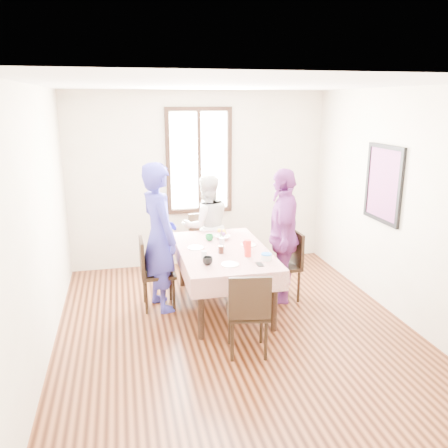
{
  "coord_description": "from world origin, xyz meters",
  "views": [
    {
      "loc": [
        -1.18,
        -4.67,
        2.54
      ],
      "look_at": [
        0.0,
        0.51,
        1.1
      ],
      "focal_mm": 36.46,
      "sensor_mm": 36.0,
      "label": 1
    }
  ],
  "objects": [
    {
      "name": "ground",
      "position": [
        0.0,
        0.0,
        0.0
      ],
      "size": [
        4.5,
        4.5,
        0.0
      ],
      "primitive_type": "plane",
      "color": "black",
      "rests_on": "ground"
    },
    {
      "name": "back_wall",
      "position": [
        0.0,
        2.25,
        1.35
      ],
      "size": [
        4.0,
        0.0,
        4.0
      ],
      "primitive_type": "plane",
      "rotation": [
        1.57,
        0.0,
        0.0
      ],
      "color": "beige",
      "rests_on": "ground"
    },
    {
      "name": "right_wall",
      "position": [
        2.0,
        0.0,
        1.35
      ],
      "size": [
        0.0,
        4.5,
        4.5
      ],
      "primitive_type": "plane",
      "rotation": [
        1.57,
        0.0,
        -1.57
      ],
      "color": "beige",
      "rests_on": "ground"
    },
    {
      "name": "window_frame",
      "position": [
        0.0,
        2.23,
        1.65
      ],
      "size": [
        1.02,
        0.06,
        1.62
      ],
      "primitive_type": "cube",
      "color": "black",
      "rests_on": "back_wall"
    },
    {
      "name": "window_pane",
      "position": [
        0.0,
        2.24,
        1.65
      ],
      "size": [
        0.9,
        0.02,
        1.5
      ],
      "primitive_type": "cube",
      "color": "white",
      "rests_on": "back_wall"
    },
    {
      "name": "art_poster",
      "position": [
        1.98,
        0.3,
        1.55
      ],
      "size": [
        0.04,
        0.76,
        0.96
      ],
      "primitive_type": "cube",
      "color": "red",
      "rests_on": "right_wall"
    },
    {
      "name": "dining_table",
      "position": [
        0.0,
        0.56,
        0.38
      ],
      "size": [
        0.96,
        1.65,
        0.75
      ],
      "primitive_type": "cube",
      "color": "black",
      "rests_on": "ground"
    },
    {
      "name": "tablecloth",
      "position": [
        0.0,
        0.56,
        0.76
      ],
      "size": [
        1.08,
        1.77,
        0.01
      ],
      "primitive_type": "cube",
      "color": "#5D0300",
      "rests_on": "dining_table"
    },
    {
      "name": "chair_left",
      "position": [
        -0.8,
        0.72,
        0.46
      ],
      "size": [
        0.42,
        0.42,
        0.91
      ],
      "primitive_type": "cube",
      "rotation": [
        0.0,
        0.0,
        -1.56
      ],
      "color": "black",
      "rests_on": "ground"
    },
    {
      "name": "chair_right",
      "position": [
        0.8,
        0.61,
        0.46
      ],
      "size": [
        0.44,
        0.44,
        0.91
      ],
      "primitive_type": "cube",
      "rotation": [
        0.0,
        0.0,
        1.63
      ],
      "color": "black",
      "rests_on": "ground"
    },
    {
      "name": "chair_far",
      "position": [
        0.0,
        1.7,
        0.46
      ],
      "size": [
        0.48,
        0.48,
        0.91
      ],
      "primitive_type": "cube",
      "rotation": [
        0.0,
        0.0,
        3.29
      ],
      "color": "black",
      "rests_on": "ground"
    },
    {
      "name": "chair_near",
      "position": [
        0.0,
        -0.58,
        0.46
      ],
      "size": [
        0.48,
        0.48,
        0.91
      ],
      "primitive_type": "cube",
      "rotation": [
        0.0,
        0.0,
        -0.17
      ],
      "color": "black",
      "rests_on": "ground"
    },
    {
      "name": "person_left",
      "position": [
        -0.78,
        0.72,
        0.92
      ],
      "size": [
        0.63,
        0.78,
        1.85
      ],
      "primitive_type": "imported",
      "rotation": [
        0.0,
        0.0,
        1.88
      ],
      "color": "#312E94",
      "rests_on": "ground"
    },
    {
      "name": "person_far",
      "position": [
        0.0,
        1.68,
        0.76
      ],
      "size": [
        0.8,
        0.65,
        1.52
      ],
      "primitive_type": "imported",
      "rotation": [
        0.0,
        0.0,
        3.25
      ],
      "color": "silver",
      "rests_on": "ground"
    },
    {
      "name": "person_right",
      "position": [
        0.78,
        0.61,
        0.87
      ],
      "size": [
        0.74,
        1.1,
        1.74
      ],
      "primitive_type": "imported",
      "rotation": [
        0.0,
        0.0,
        -1.91
      ],
      "color": "#7C327D",
      "rests_on": "ground"
    },
    {
      "name": "mug_black",
      "position": [
        -0.29,
        0.06,
        0.81
      ],
      "size": [
        0.15,
        0.15,
        0.09
      ],
      "primitive_type": "imported",
      "rotation": [
        0.0,
        0.0,
        -0.31
      ],
      "color": "black",
      "rests_on": "tablecloth"
    },
    {
      "name": "mug_flag",
      "position": [
        0.28,
        0.48,
        0.81
      ],
      "size": [
        0.15,
        0.15,
        0.1
      ],
      "primitive_type": "imported",
      "rotation": [
        0.0,
        0.0,
        0.56
      ],
      "color": "red",
      "rests_on": "tablecloth"
    },
    {
      "name": "mug_green",
      "position": [
        -0.1,
        0.96,
        0.8
      ],
      "size": [
        0.14,
        0.14,
        0.08
      ],
      "primitive_type": "imported",
      "rotation": [
        0.0,
        0.0,
        -0.61
      ],
      "color": "#0C7226",
      "rests_on": "tablecloth"
    },
    {
      "name": "serving_bowl",
      "position": [
        0.09,
        0.97,
        0.78
      ],
      "size": [
        0.24,
        0.24,
        0.05
      ],
      "primitive_type": "imported",
      "rotation": [
        0.0,
        0.0,
        -0.41
      ],
      "color": "white",
      "rests_on": "tablecloth"
    },
    {
      "name": "juice_carton",
      "position": [
        0.22,
        0.23,
        0.86
      ],
      "size": [
        0.06,
        0.06,
        0.2
      ],
      "primitive_type": "cube",
      "color": "red",
      "rests_on": "tablecloth"
    },
    {
      "name": "butter_tub",
      "position": [
        0.4,
        0.07,
        0.79
      ],
      "size": [
        0.13,
        0.13,
        0.07
      ],
      "primitive_type": "cylinder",
      "color": "white",
      "rests_on": "tablecloth"
    },
    {
      "name": "jam_jar",
      "position": [
        -0.06,
        0.41,
        0.81
      ],
      "size": [
        0.07,
        0.07,
        0.09
      ],
      "primitive_type": "cylinder",
      "color": "black",
      "rests_on": "tablecloth"
    },
    {
      "name": "drinking_glass",
      "position": [
        -0.29,
        0.26,
        0.81
      ],
      "size": [
        0.07,
        0.07,
        0.09
      ],
      "primitive_type": "cylinder",
      "color": "silver",
      "rests_on": "tablecloth"
    },
    {
      "name": "smartphone",
      "position": [
        0.28,
        -0.07,
        0.77
      ],
      "size": [
        0.07,
        0.14,
        0.01
      ],
      "primitive_type": "cube",
      "color": "black",
      "rests_on": "tablecloth"
    },
    {
      "name": "flower_vase",
      "position": [
        -0.0,
        0.61,
        0.83
      ],
      "size": [
        0.07,
        0.07,
        0.13
      ],
      "primitive_type": "cylinder",
      "color": "silver",
      "rests_on": "tablecloth"
    },
    {
      "name": "plate_left",
      "position": [
        -0.32,
        0.68,
        0.77
      ],
      "size": [
        0.2,
        0.2,
        0.01
      ],
      "primitive_type": "cylinder",
      "color": "white",
      "rests_on": "tablecloth"
    },
    {
      "name": "plate_right",
      "position": [
        0.35,
        0.64,
        0.77
      ],
      "size": [
        0.2,
        0.2,
        0.01
      ],
      "primitive_type": "cylinder",
      "color": "white",
      "rests_on": "tablecloth"
    },
    {
      "name": "plate_far",
      "position": [
        -0.02,
        1.18,
        0.77
      ],
      "size": [
        0.2,
        0.2,
        0.01
      ],
      "primitive_type": "cylinder",
      "color": "white",
      "rests_on": "tablecloth"
    },
    {
      "name": "plate_near",
      "position": [
        -0.05,
        -0.01,
        0.77
      ],
      "size": [
        0.2,
        0.2,
        0.01
      ],
      "primitive_type": "cylinder",
      "color": "white",
      "rests_on": "tablecloth"
    },
    {
      "name": "butter_lid",
      "position": [
        0.4,
        0.07,
        0.83
      ],
      "size": [
        0.12,
        0.12,
        0.01
      ],
      "primitive_type": "cylinder",
      "color": "blue",
      "rests_on": "butter_tub"
    },
    {
      "name": "flower_bunch",
      "position": [
        -0.0,
        0.61,
        0.94
      ],
      "size": [
        0.09,
        0.09,
        0.1
      ],
      "primitive_type": null,
      "color": "yellow",
      "rests_on": "flower_vase"
    }
  ]
}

